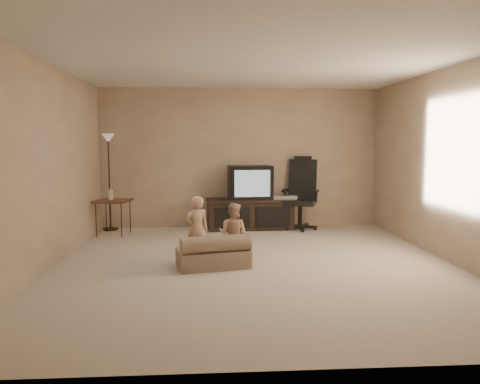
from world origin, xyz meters
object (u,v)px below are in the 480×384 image
at_px(tv_stand, 251,203).
at_px(child_sofa, 214,254).
at_px(office_chair, 301,203).
at_px(side_table, 113,201).
at_px(toddler_left, 197,230).
at_px(floor_lamp, 109,160).
at_px(toddler_right, 233,234).

xyz_separation_m(tv_stand, child_sofa, (-0.68, -2.60, -0.30)).
bearing_deg(office_chair, side_table, -153.81).
relative_size(tv_stand, toddler_left, 1.86).
distance_m(office_chair, side_table, 3.24).
relative_size(tv_stand, floor_lamp, 0.95).
distance_m(tv_stand, toddler_right, 2.52).
relative_size(side_table, child_sofa, 0.84).
xyz_separation_m(floor_lamp, toddler_left, (1.58, -2.41, -0.80)).
bearing_deg(child_sofa, toddler_left, 118.55).
bearing_deg(toddler_left, child_sofa, 112.12).
xyz_separation_m(tv_stand, side_table, (-2.33, -0.42, 0.10)).
xyz_separation_m(office_chair, toddler_left, (-1.79, -2.29, -0.03)).
xyz_separation_m(office_chair, child_sofa, (-1.58, -2.54, -0.29)).
xyz_separation_m(floor_lamp, child_sofa, (1.79, -2.66, -1.06)).
bearing_deg(floor_lamp, child_sofa, -55.99).
bearing_deg(office_chair, child_sofa, -101.85).
bearing_deg(side_table, toddler_left, -53.55).
bearing_deg(toddler_left, side_table, -72.33).
distance_m(tv_stand, toddler_left, 2.52).
bearing_deg(child_sofa, floor_lamp, 111.66).
distance_m(toddler_left, toddler_right, 0.47).
distance_m(tv_stand, child_sofa, 2.71).
distance_m(floor_lamp, toddler_right, 3.35).
relative_size(child_sofa, toddler_left, 1.10).
relative_size(office_chair, toddler_right, 1.64).
height_order(tv_stand, floor_lamp, floor_lamp).
bearing_deg(tv_stand, child_sofa, -107.94).
bearing_deg(office_chair, floor_lamp, -162.04).
distance_m(tv_stand, office_chair, 0.90).
bearing_deg(tv_stand, floor_lamp, 175.47).
distance_m(side_table, child_sofa, 2.77).
xyz_separation_m(floor_lamp, toddler_right, (2.03, -2.53, -0.84)).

